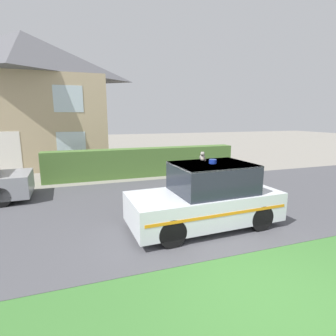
# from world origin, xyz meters

# --- Properties ---
(ground_plane) EXTENTS (80.00, 80.00, 0.00)m
(ground_plane) POSITION_xyz_m (0.00, 0.00, 0.00)
(ground_plane) COLOR gray
(road_strip) EXTENTS (28.00, 6.83, 0.01)m
(road_strip) POSITION_xyz_m (0.00, 4.60, 0.01)
(road_strip) COLOR #4C4C51
(road_strip) RESTS_ON ground
(lawn_verge) EXTENTS (28.00, 2.70, 0.01)m
(lawn_verge) POSITION_xyz_m (0.00, -0.17, 0.00)
(lawn_verge) COLOR #3D7533
(lawn_verge) RESTS_ON ground
(garden_hedge) EXTENTS (8.96, 0.72, 1.33)m
(garden_hedge) POSITION_xyz_m (0.20, 8.96, 0.67)
(garden_hedge) COLOR #4C7233
(garden_hedge) RESTS_ON ground
(police_car) EXTENTS (3.88, 1.81, 1.73)m
(police_car) POSITION_xyz_m (0.26, 2.72, 0.77)
(police_car) COLOR black
(police_car) RESTS_ON road_strip
(cat) EXTENTS (0.24, 0.24, 0.24)m
(cat) POSITION_xyz_m (0.05, 2.58, 1.84)
(cat) COLOR gray
(cat) RESTS_ON police_car
(house_left) EXTENTS (8.72, 6.23, 7.44)m
(house_left) POSITION_xyz_m (-5.34, 14.27, 3.80)
(house_left) COLOR tan
(house_left) RESTS_ON ground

